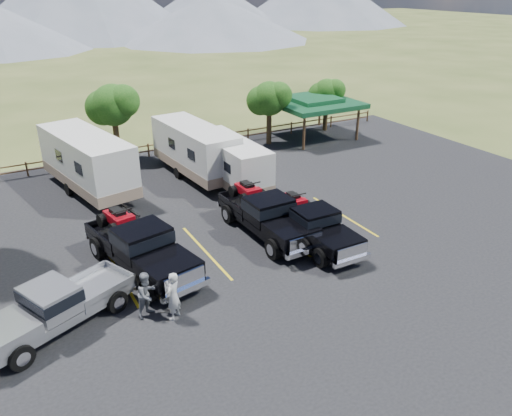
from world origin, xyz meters
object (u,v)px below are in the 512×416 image
trailer_center (195,150)px  trailer_left (87,163)px  person_a (173,296)px  rig_right (312,224)px  person_b (147,294)px  pickup_silver (56,306)px  trailer_right (231,163)px  pavilion (313,102)px  rig_center (266,214)px  rig_left (140,246)px

trailer_center → trailer_left: bearing=169.7°
trailer_center → person_a: 14.78m
rig_right → person_b: size_ratio=3.38×
pickup_silver → trailer_left: bearing=138.9°
rig_right → trailer_left: size_ratio=0.61×
trailer_left → trailer_right: size_ratio=1.21×
trailer_left → person_a: trailer_left is taller
pavilion → trailer_center: trailer_center is taller
person_a → pavilion: bearing=-173.7°
pavilion → pickup_silver: bearing=-144.7°
pavilion → trailer_left: trailer_left is taller
person_a → trailer_left: bearing=-127.0°
rig_center → rig_right: size_ratio=1.10×
rig_center → trailer_center: bearing=87.6°
pavilion → trailer_center: (-11.56, -3.70, -1.04)m
rig_left → trailer_left: 9.90m
rig_right → trailer_center: 10.97m
rig_left → pickup_silver: (-3.85, -2.52, -0.18)m
rig_left → rig_right: (7.80, -1.60, -0.13)m
rig_center → trailer_left: bearing=121.6°
rig_right → trailer_right: (-0.19, 8.18, 0.54)m
pavilion → pickup_silver: 26.82m
pavilion → rig_left: 22.23m
pickup_silver → pavilion: bearing=101.4°
trailer_right → pickup_silver: trailer_right is taller
rig_left → pickup_silver: rig_left is taller
rig_center → person_a: (-6.36, -4.25, -0.11)m
trailer_left → person_b: 13.28m
rig_center → pickup_silver: 10.55m
rig_left → trailer_right: bearing=29.1°
rig_center → trailer_right: bearing=76.9°
trailer_left → trailer_right: trailer_left is taller
trailer_left → trailer_center: (6.46, -0.62, -0.11)m
rig_left → rig_center: 6.35m
rig_center → trailer_right: trailer_right is taller
rig_left → rig_center: bearing=-9.7°
rig_center → rig_right: rig_center is taller
rig_left → trailer_center: bearing=43.4°
trailer_center → person_a: trailer_center is taller
pickup_silver → person_b: 3.17m
rig_right → trailer_right: trailer_right is taller
pavilion → trailer_center: size_ratio=0.66×
trailer_left → person_b: (-0.77, -13.22, -0.91)m
rig_left → trailer_left: (-0.02, 9.87, 0.71)m
trailer_center → pickup_silver: (-10.28, -11.77, -0.78)m
pavilion → person_b: (-18.78, -16.30, -1.84)m
pavilion → trailer_left: (-18.01, -3.08, -0.93)m
rig_right → person_a: size_ratio=3.17×
rig_center → person_b: size_ratio=3.72×
rig_left → rig_center: rig_left is taller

